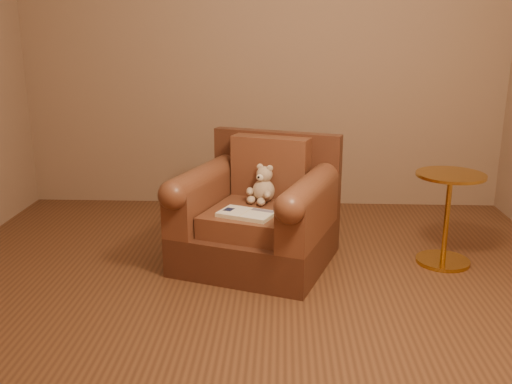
{
  "coord_description": "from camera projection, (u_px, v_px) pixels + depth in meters",
  "views": [
    {
      "loc": [
        0.16,
        -2.78,
        1.45
      ],
      "look_at": [
        0.01,
        0.61,
        0.49
      ],
      "focal_mm": 40.0,
      "sensor_mm": 36.0,
      "label": 1
    }
  ],
  "objects": [
    {
      "name": "guidebook",
      "position": [
        246.0,
        214.0,
        3.41
      ],
      "size": [
        0.37,
        0.3,
        0.03
      ],
      "rotation": [
        0.0,
        0.0,
        -0.39
      ],
      "color": "beige",
      "rests_on": "armchair"
    },
    {
      "name": "floor",
      "position": [
        249.0,
        310.0,
        3.08
      ],
      "size": [
        4.0,
        4.0,
        0.0
      ],
      "primitive_type": "plane",
      "color": "brown",
      "rests_on": "ground"
    },
    {
      "name": "side_table",
      "position": [
        447.0,
        216.0,
        3.61
      ],
      "size": [
        0.43,
        0.43,
        0.6
      ],
      "color": "gold",
      "rests_on": "floor"
    },
    {
      "name": "teddy_bear",
      "position": [
        263.0,
        188.0,
        3.68
      ],
      "size": [
        0.19,
        0.21,
        0.25
      ],
      "rotation": [
        0.0,
        0.0,
        -0.54
      ],
      "color": "tan",
      "rests_on": "armchair"
    },
    {
      "name": "armchair",
      "position": [
        259.0,
        215.0,
        3.66
      ],
      "size": [
        1.11,
        1.09,
        0.8
      ],
      "rotation": [
        0.0,
        0.0,
        -0.33
      ],
      "color": "#4C2719",
      "rests_on": "floor"
    }
  ]
}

